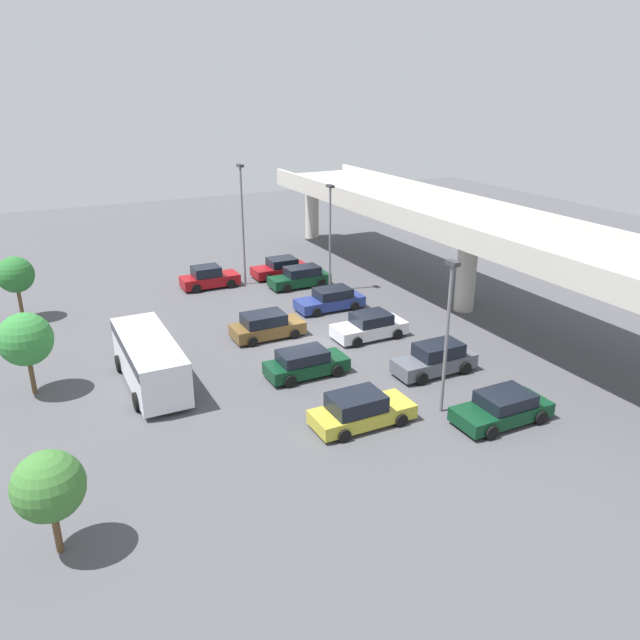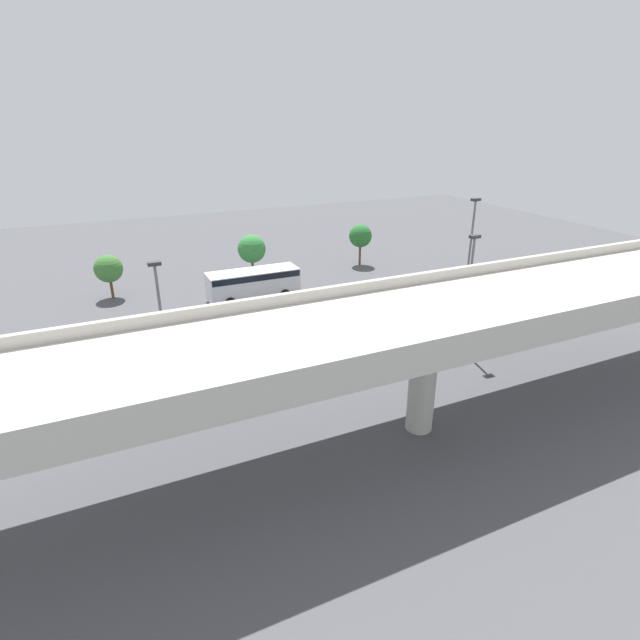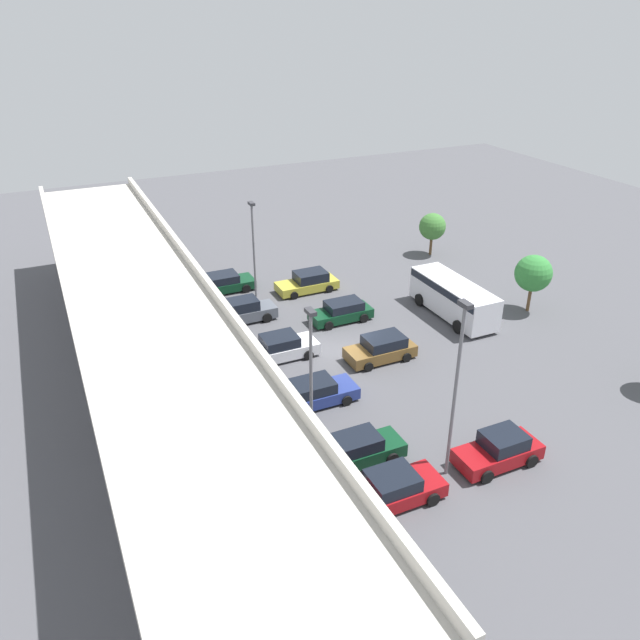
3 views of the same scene
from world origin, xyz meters
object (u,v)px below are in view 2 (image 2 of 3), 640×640
object	(u,v)px
parked_car_6	(238,376)
parked_car_8	(136,396)
parked_car_5	(252,329)
parked_car_1	(468,327)
parked_car_4	(325,354)
lamp_post_near_aisle	(470,250)
parked_car_0	(446,294)
parked_car_7	(169,344)
parked_car_9	(498,319)
tree_front_right	(108,269)
tree_front_centre	(252,249)
lamp_post_by_overpass	(161,315)
lamp_post_mid_lot	(469,285)
parked_car_2	(401,340)
shuttle_bus	(253,282)
parked_car_3	(327,316)
tree_front_left	(360,236)

from	to	relation	value
parked_car_6	parked_car_8	xyz separation A→B (m)	(5.58, -0.32, -0.11)
parked_car_5	parked_car_1	bearing A→B (deg)	66.06
parked_car_4	lamp_post_near_aisle	distance (m)	14.64
parked_car_0	parked_car_5	world-z (taller)	parked_car_0
parked_car_7	parked_car_4	bearing A→B (deg)	56.73
parked_car_9	tree_front_right	xyz separation A→B (m)	(25.48, -19.05, 1.89)
tree_front_centre	parked_car_9	bearing A→B (deg)	123.88
parked_car_0	lamp_post_by_overpass	distance (m)	24.04
parked_car_1	tree_front_right	size ratio (longest dim) A/B	1.23
lamp_post_mid_lot	parked_car_0	bearing A→B (deg)	-121.12
parked_car_6	lamp_post_mid_lot	size ratio (longest dim) A/B	0.58
parked_car_5	tree_front_centre	world-z (taller)	tree_front_centre
parked_car_0	parked_car_2	world-z (taller)	parked_car_0
parked_car_6	lamp_post_mid_lot	world-z (taller)	lamp_post_mid_lot
parked_car_6	shuttle_bus	world-z (taller)	shuttle_bus
lamp_post_by_overpass	lamp_post_mid_lot	bearing A→B (deg)	168.83
parked_car_8	tree_front_centre	size ratio (longest dim) A/B	1.09
parked_car_1	parked_car_9	xyz separation A→B (m)	(-3.05, -0.30, -0.03)
parked_car_0	parked_car_2	xyz separation A→B (m)	(8.43, 6.03, -0.07)
parked_car_0	shuttle_bus	size ratio (longest dim) A/B	0.56
lamp_post_mid_lot	shuttle_bus	bearing A→B (deg)	-58.05
parked_car_3	parked_car_9	xyz separation A→B (m)	(-11.25, 5.80, -0.04)
parked_car_5	shuttle_bus	distance (m)	8.09
parked_car_2	lamp_post_near_aisle	bearing A→B (deg)	-67.79
parked_car_3	tree_front_right	world-z (taller)	tree_front_right
parked_car_2	lamp_post_near_aisle	xyz separation A→B (m)	(-8.02, -3.27, 4.56)
parked_car_1	parked_car_7	world-z (taller)	parked_car_7
parked_car_1	parked_car_6	world-z (taller)	parked_car_6
parked_car_0	lamp_post_mid_lot	distance (m)	9.98
parked_car_1	shuttle_bus	distance (m)	17.98
parked_car_1	parked_car_3	xyz separation A→B (m)	(8.19, -6.10, 0.01)
parked_car_1	parked_car_4	size ratio (longest dim) A/B	1.02
parked_car_4	tree_front_centre	bearing A→B (deg)	-3.91
parked_car_2	parked_car_4	bearing A→B (deg)	88.09
parked_car_1	lamp_post_near_aisle	bearing A→B (deg)	-35.58
parked_car_7	lamp_post_by_overpass	bearing A→B (deg)	-9.47
parked_car_5	lamp_post_by_overpass	distance (m)	8.48
parked_car_6	parked_car_9	world-z (taller)	parked_car_6
parked_car_2	shuttle_bus	world-z (taller)	shuttle_bus
lamp_post_near_aisle	tree_front_right	size ratio (longest dim) A/B	2.40
parked_car_0	parked_car_8	size ratio (longest dim) A/B	0.93
tree_front_left	tree_front_centre	distance (m)	11.72
parked_car_3	tree_front_right	size ratio (longest dim) A/B	1.16
parked_car_5	parked_car_8	world-z (taller)	parked_car_5
parked_car_4	lamp_post_mid_lot	bearing A→B (deg)	-102.45
parked_car_7	lamp_post_mid_lot	world-z (taller)	lamp_post_mid_lot
parked_car_2	lamp_post_mid_lot	distance (m)	5.69
parked_car_3	tree_front_right	xyz separation A→B (m)	(14.23, -13.25, 1.85)
parked_car_1	parked_car_7	xyz separation A→B (m)	(19.76, -6.17, -0.02)
parked_car_0	tree_front_left	distance (m)	13.31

